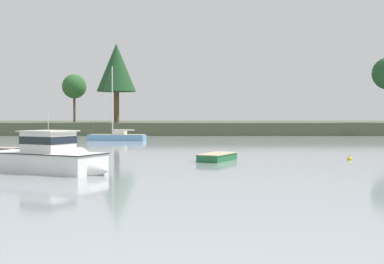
{
  "coord_description": "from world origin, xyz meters",
  "views": [
    {
      "loc": [
        5.93,
        -4.13,
        3.22
      ],
      "look_at": [
        5.64,
        47.48,
        1.62
      ],
      "focal_mm": 47.41,
      "sensor_mm": 36.0,
      "label": 1
    }
  ],
  "objects_px": {
    "dinghy_navy": "(0,150)",
    "cruiser_white": "(54,163)",
    "sailboat_skyblue": "(117,139)",
    "mooring_buoy_yellow": "(349,159)",
    "dinghy_green": "(217,158)"
  },
  "relations": [
    {
      "from": "cruiser_white",
      "to": "dinghy_green",
      "type": "height_order",
      "value": "cruiser_white"
    },
    {
      "from": "dinghy_navy",
      "to": "cruiser_white",
      "type": "bearing_deg",
      "value": -60.02
    },
    {
      "from": "sailboat_skyblue",
      "to": "dinghy_green",
      "type": "height_order",
      "value": "sailboat_skyblue"
    },
    {
      "from": "cruiser_white",
      "to": "sailboat_skyblue",
      "type": "bearing_deg",
      "value": 93.43
    },
    {
      "from": "mooring_buoy_yellow",
      "to": "sailboat_skyblue",
      "type": "bearing_deg",
      "value": 126.02
    },
    {
      "from": "cruiser_white",
      "to": "dinghy_navy",
      "type": "distance_m",
      "value": 19.02
    },
    {
      "from": "dinghy_green",
      "to": "mooring_buoy_yellow",
      "type": "xyz_separation_m",
      "value": [
        9.81,
        0.74,
        -0.11
      ]
    },
    {
      "from": "cruiser_white",
      "to": "sailboat_skyblue",
      "type": "distance_m",
      "value": 38.46
    },
    {
      "from": "sailboat_skyblue",
      "to": "mooring_buoy_yellow",
      "type": "distance_m",
      "value": 37.09
    },
    {
      "from": "dinghy_navy",
      "to": "dinghy_green",
      "type": "xyz_separation_m",
      "value": [
        19.21,
        -8.83,
        0.04
      ]
    },
    {
      "from": "sailboat_skyblue",
      "to": "dinghy_green",
      "type": "distance_m",
      "value": 33.01
    },
    {
      "from": "dinghy_green",
      "to": "sailboat_skyblue",
      "type": "bearing_deg",
      "value": 111.34
    },
    {
      "from": "mooring_buoy_yellow",
      "to": "dinghy_navy",
      "type": "bearing_deg",
      "value": 164.43
    },
    {
      "from": "dinghy_green",
      "to": "cruiser_white",
      "type": "bearing_deg",
      "value": -141.8
    },
    {
      "from": "dinghy_navy",
      "to": "mooring_buoy_yellow",
      "type": "height_order",
      "value": "dinghy_navy"
    }
  ]
}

